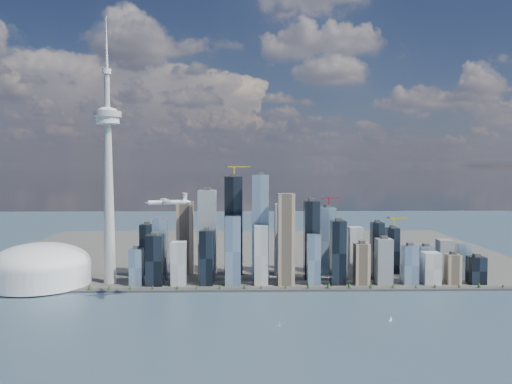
{
  "coord_description": "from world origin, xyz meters",
  "views": [
    {
      "loc": [
        -13.97,
        -732.0,
        248.79
      ],
      "look_at": [
        6.17,
        260.0,
        196.79
      ],
      "focal_mm": 35.0,
      "sensor_mm": 36.0,
      "label": 1
    }
  ],
  "objects_px": {
    "dome_stadium": "(41,267)",
    "sailboat_east": "(391,319)",
    "airplane": "(168,202)",
    "sailboat_west": "(279,325)",
    "needle_tower": "(108,172)"
  },
  "relations": [
    {
      "from": "sailboat_west",
      "to": "airplane",
      "type": "bearing_deg",
      "value": 169.48
    },
    {
      "from": "needle_tower",
      "to": "sailboat_east",
      "type": "relative_size",
      "value": 62.72
    },
    {
      "from": "sailboat_east",
      "to": "dome_stadium",
      "type": "bearing_deg",
      "value": 136.47
    },
    {
      "from": "sailboat_east",
      "to": "airplane",
      "type": "bearing_deg",
      "value": 144.79
    },
    {
      "from": "dome_stadium",
      "to": "sailboat_east",
      "type": "height_order",
      "value": "dome_stadium"
    },
    {
      "from": "sailboat_west",
      "to": "sailboat_east",
      "type": "relative_size",
      "value": 0.93
    },
    {
      "from": "needle_tower",
      "to": "sailboat_west",
      "type": "height_order",
      "value": "needle_tower"
    },
    {
      "from": "dome_stadium",
      "to": "sailboat_east",
      "type": "relative_size",
      "value": 22.79
    },
    {
      "from": "dome_stadium",
      "to": "airplane",
      "type": "xyz_separation_m",
      "value": [
        291.07,
        -168.25,
        147.43
      ]
    },
    {
      "from": "needle_tower",
      "to": "sailboat_east",
      "type": "height_order",
      "value": "needle_tower"
    },
    {
      "from": "dome_stadium",
      "to": "sailboat_west",
      "type": "bearing_deg",
      "value": -29.6
    },
    {
      "from": "airplane",
      "to": "sailboat_west",
      "type": "bearing_deg",
      "value": -46.29
    },
    {
      "from": "dome_stadium",
      "to": "sailboat_east",
      "type": "xyz_separation_m",
      "value": [
        658.3,
        -248.96,
        -36.62
      ]
    },
    {
      "from": "sailboat_west",
      "to": "dome_stadium",
      "type": "bearing_deg",
      "value": 168.81
    },
    {
      "from": "needle_tower",
      "to": "sailboat_east",
      "type": "bearing_deg",
      "value": -26.55
    }
  ]
}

